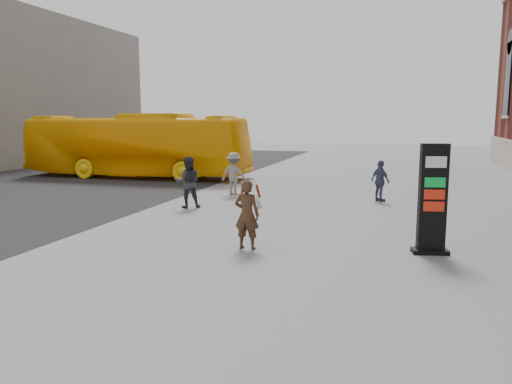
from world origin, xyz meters
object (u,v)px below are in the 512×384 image
(bus, at_px, (136,146))
(info_pylon, at_px, (432,199))
(pedestrian_b, at_px, (234,174))
(woman, at_px, (247,214))
(pedestrian_c, at_px, (380,181))
(pedestrian_a, at_px, (188,182))

(bus, bearing_deg, info_pylon, -129.85)
(info_pylon, distance_m, pedestrian_b, 10.11)
(pedestrian_b, bearing_deg, woman, 120.23)
(pedestrian_b, height_order, pedestrian_c, pedestrian_b)
(bus, relative_size, pedestrian_c, 7.75)
(pedestrian_b, bearing_deg, pedestrian_c, -170.43)
(woman, height_order, pedestrian_a, pedestrian_a)
(woman, xyz_separation_m, pedestrian_b, (-3.04, 7.88, 0.01))
(info_pylon, bearing_deg, bus, 129.89)
(bus, relative_size, pedestrian_b, 6.92)
(bus, height_order, pedestrian_b, bus)
(bus, bearing_deg, pedestrian_a, -140.97)
(pedestrian_a, xyz_separation_m, pedestrian_b, (0.59, 3.19, -0.03))
(bus, distance_m, pedestrian_a, 9.80)
(woman, height_order, pedestrian_b, pedestrian_b)
(bus, height_order, pedestrian_a, bus)
(pedestrian_a, height_order, pedestrian_c, pedestrian_a)
(woman, distance_m, bus, 15.72)
(info_pylon, relative_size, pedestrian_a, 1.42)
(info_pylon, height_order, pedestrian_b, info_pylon)
(bus, xyz_separation_m, pedestrian_c, (12.62, -4.26, -0.89))
(info_pylon, relative_size, pedestrian_b, 1.47)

